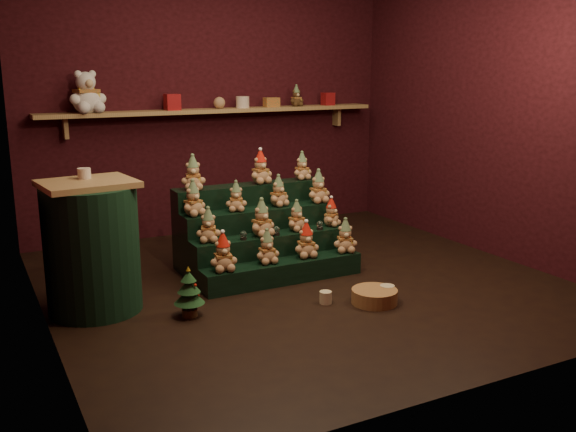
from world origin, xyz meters
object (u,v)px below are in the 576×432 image
brown_bear (296,96)px  riser_tier_front (283,272)px  side_table (92,247)px  mug_right (387,292)px  mug_left (326,297)px  snow_globe_a (243,235)px  snow_globe_c (320,225)px  wicker_basket (374,296)px  white_bear (86,86)px  snow_globe_b (276,231)px  mini_christmas_tree (189,292)px

brown_bear → riser_tier_front: bearing=-122.9°
side_table → mug_right: side_table is taller
mug_left → riser_tier_front: bearing=96.2°
riser_tier_front → snow_globe_a: snow_globe_a is taller
snow_globe_c → mug_right: size_ratio=0.71×
side_table → brown_bear: 3.20m
brown_bear → mug_right: bearing=-103.8°
snow_globe_c → wicker_basket: 0.98m
side_table → white_bear: size_ratio=1.96×
wicker_basket → side_table: bearing=156.3°
wicker_basket → white_bear: 3.31m
riser_tier_front → side_table: bearing=177.1°
mug_left → side_table: bearing=157.0°
brown_bear → snow_globe_b: bearing=-124.9°
white_bear → snow_globe_c: bearing=-56.7°
wicker_basket → brown_bear: 2.93m
wicker_basket → mini_christmas_tree: bearing=163.3°
snow_globe_b → mug_left: size_ratio=0.84×
snow_globe_b → wicker_basket: snow_globe_b is taller
side_table → mug_left: 1.76m
snow_globe_a → snow_globe_c: bearing=0.0°
riser_tier_front → wicker_basket: 0.85m
mini_christmas_tree → mug_left: (1.00, -0.23, -0.14)m
snow_globe_a → side_table: 1.23m
side_table → wicker_basket: bearing=-30.6°
snow_globe_b → wicker_basket: (0.37, -0.92, -0.35)m
snow_globe_c → side_table: (-1.95, -0.08, 0.08)m
snow_globe_b → side_table: 1.53m
riser_tier_front → white_bear: 2.56m
side_table → wicker_basket: (1.90, -0.83, -0.42)m
mug_left → snow_globe_c: bearing=63.1°
riser_tier_front → white_bear: size_ratio=2.85×
snow_globe_a → mug_right: (0.81, -0.89, -0.34)m
snow_globe_b → snow_globe_c: size_ratio=1.00×
snow_globe_c → riser_tier_front: bearing=-160.2°
side_table → mini_christmas_tree: (0.57, -0.44, -0.29)m
mug_right → wicker_basket: mug_right is taller
snow_globe_a → wicker_basket: 1.19m
snow_globe_c → mini_christmas_tree: size_ratio=0.21×
mini_christmas_tree → wicker_basket: size_ratio=1.08×
mini_christmas_tree → white_bear: size_ratio=0.76×
riser_tier_front → side_table: size_ratio=1.45×
white_bear → snow_globe_b: bearing=-65.3°
snow_globe_a → wicker_basket: (0.67, -0.92, -0.34)m
snow_globe_b → mini_christmas_tree: snow_globe_b is taller
white_bear → side_table: bearing=-113.6°
snow_globe_c → wicker_basket: bearing=-93.2°
snow_globe_c → white_bear: 2.54m
snow_globe_a → white_bear: bearing=119.2°
riser_tier_front → snow_globe_c: size_ratio=17.68×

